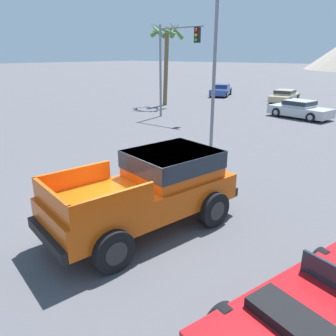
% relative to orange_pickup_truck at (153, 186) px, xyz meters
% --- Properties ---
extents(ground_plane, '(320.00, 320.00, 0.00)m').
position_rel_orange_pickup_truck_xyz_m(ground_plane, '(-0.35, -0.26, -1.10)').
color(ground_plane, '#4C4C51').
extents(orange_pickup_truck, '(3.09, 5.39, 1.92)m').
position_rel_orange_pickup_truck_xyz_m(orange_pickup_truck, '(0.00, 0.00, 0.00)').
color(orange_pickup_truck, '#CC4C0C').
rests_on(orange_pickup_truck, ground_plane).
extents(red_convertible_car, '(2.93, 4.65, 1.04)m').
position_rel_orange_pickup_truck_xyz_m(red_convertible_car, '(4.51, -1.10, -0.69)').
color(red_convertible_car, '#B21419').
rests_on(red_convertible_car, ground_plane).
extents(parked_car_blue, '(3.07, 4.56, 1.23)m').
position_rel_orange_pickup_truck_xyz_m(parked_car_blue, '(-13.13, 25.91, -0.47)').
color(parked_car_blue, '#334C9E').
rests_on(parked_car_blue, ground_plane).
extents(parked_car_tan, '(2.19, 4.73, 1.14)m').
position_rel_orange_pickup_truck_xyz_m(parked_car_tan, '(-5.97, 25.41, -0.51)').
color(parked_car_tan, tan).
rests_on(parked_car_tan, ground_plane).
extents(parked_car_silver, '(4.49, 2.64, 1.23)m').
position_rel_orange_pickup_truck_xyz_m(parked_car_silver, '(-2.18, 18.07, -0.47)').
color(parked_car_silver, '#B7BABF').
rests_on(parked_car_silver, ground_plane).
extents(traffic_light_main, '(3.51, 0.38, 6.15)m').
position_rel_orange_pickup_truck_xyz_m(traffic_light_main, '(-8.95, 12.37, 3.16)').
color(traffic_light_main, slate).
rests_on(traffic_light_main, ground_plane).
extents(street_lamp_post, '(0.90, 0.24, 8.97)m').
position_rel_orange_pickup_truck_xyz_m(street_lamp_post, '(-2.01, 6.04, 4.19)').
color(street_lamp_post, slate).
rests_on(street_lamp_post, ground_plane).
extents(palm_tree_tall, '(2.89, 3.05, 6.82)m').
position_rel_orange_pickup_truck_xyz_m(palm_tree_tall, '(-13.48, 16.90, 4.09)').
color(palm_tree_tall, brown).
rests_on(palm_tree_tall, ground_plane).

